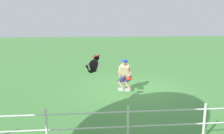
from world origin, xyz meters
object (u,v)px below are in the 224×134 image
at_px(person, 125,74).
at_px(frisbee_held, 129,78).
at_px(frisbee_flying, 96,56).
at_px(dog, 93,65).

height_order(person, frisbee_held, person).
xyz_separation_m(frisbee_flying, frisbee_held, (-1.31, -1.65, -1.17)).
distance_m(person, frisbee_held, 0.40).
distance_m(person, dog, 2.78).
relative_size(person, dog, 1.28).
relative_size(dog, frisbee_held, 4.04).
distance_m(frisbee_flying, frisbee_held, 2.41).
xyz_separation_m(dog, frisbee_flying, (-0.08, -0.30, 0.22)).
bearing_deg(frisbee_flying, frisbee_held, -128.29).
bearing_deg(dog, frisbee_held, -18.91).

